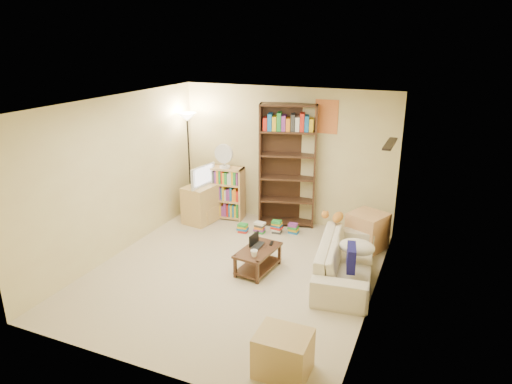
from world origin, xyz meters
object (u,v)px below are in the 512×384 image
desk_fan (224,156)px  end_cabinet (283,353)px  sofa (346,260)px  tabby_cat (336,217)px  mug (254,253)px  television (200,176)px  floor_lamp (188,134)px  short_bookshelf (223,193)px  coffee_table (258,257)px  laptop (260,246)px  tv_stand (201,203)px  tall_bookshelf (287,163)px  side_table (367,231)px

desk_fan → end_cabinet: 4.46m
sofa → tabby_cat: size_ratio=4.49×
mug → television: bearing=137.7°
end_cabinet → floor_lamp: bearing=132.0°
short_bookshelf → coffee_table: bearing=-55.6°
sofa → desk_fan: 3.11m
tabby_cat → television: television is taller
desk_fan → television: bearing=-139.8°
tabby_cat → mug: tabby_cat is taller
laptop → tv_stand: (-1.73, 1.29, -0.01)m
tall_bookshelf → floor_lamp: bearing=171.7°
tv_stand → side_table: bearing=9.1°
laptop → television: (-1.73, 1.29, 0.54)m
television → short_bookshelf: size_ratio=0.68×
tv_stand → side_table: (3.08, 0.03, -0.05)m
tv_stand → side_table: size_ratio=1.15×
tabby_cat → side_table: 0.68m
floor_lamp → mug: bearing=-41.0°
coffee_table → tall_bookshelf: (-0.21, 1.86, 0.97)m
tabby_cat → television: 2.67m
desk_fan → side_table: 2.90m
short_bookshelf → television: bearing=-136.3°
desk_fan → floor_lamp: size_ratio=0.23×
tabby_cat → mug: (-0.87, -1.24, -0.24)m
tabby_cat → mug: bearing=-125.0°
coffee_table → side_table: (1.36, 1.40, 0.09)m
laptop → coffee_table: bearing=174.8°
sofa → short_bookshelf: short_bookshelf is taller
short_bookshelf → floor_lamp: bearing=-178.5°
tv_stand → end_cabinet: (2.81, -3.28, -0.12)m
coffee_table → laptop: bearing=92.5°
desk_fan → floor_lamp: bearing=-177.1°
laptop → mug: (0.03, -0.32, 0.04)m
tabby_cat → desk_fan: 2.45m
short_bookshelf → desk_fan: (0.06, -0.05, 0.74)m
sofa → end_cabinet: 2.23m
coffee_table → television: bearing=148.2°
tabby_cat → sofa: bearing=-64.2°
short_bookshelf → desk_fan: bearing=-45.6°
floor_lamp → end_cabinet: size_ratio=3.60×
tabby_cat → desk_fan: size_ratio=0.97×
desk_fan → end_cabinet: desk_fan is taller
sofa → coffee_table: 1.28m
coffee_table → floor_lamp: (-2.10, 1.63, 1.38)m
floor_lamp → side_table: bearing=-3.7°
mug → tabby_cat: bearing=55.0°
tabby_cat → mug: size_ratio=3.47×
coffee_table → television: 2.31m
tv_stand → tall_bookshelf: (1.52, 0.49, 0.83)m
laptop → side_table: size_ratio=0.50×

